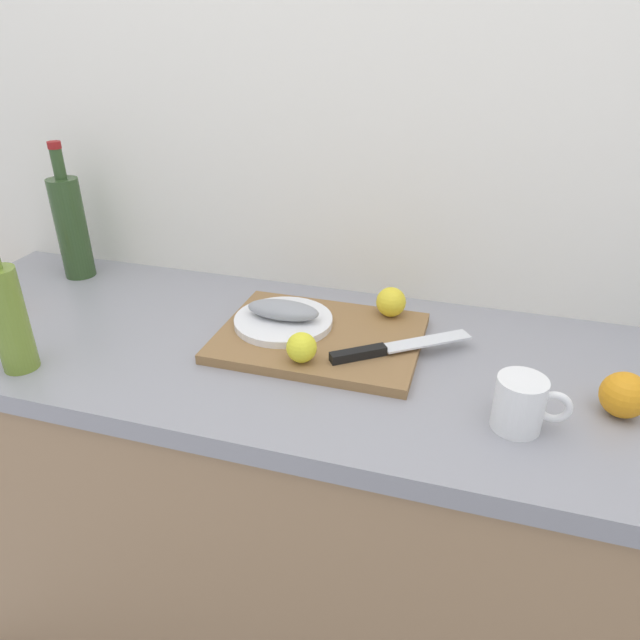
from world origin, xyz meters
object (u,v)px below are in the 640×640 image
object	(u,v)px
olive_oil_bottle	(8,317)
coffee_mug_0	(521,404)
cutting_board	(320,337)
white_plate	(283,321)
orange_0	(624,395)
chef_knife	(384,349)
wine_bottle	(71,226)
fish_fillet	(283,310)
lemon_0	(302,347)

from	to	relation	value
olive_oil_bottle	coffee_mug_0	distance (m)	0.90
cutting_board	white_plate	world-z (taller)	white_plate
cutting_board	orange_0	bearing A→B (deg)	-9.05
cutting_board	chef_knife	xyz separation A→B (m)	(0.14, -0.04, 0.02)
chef_knife	orange_0	world-z (taller)	orange_0
olive_oil_bottle	wine_bottle	world-z (taller)	wine_bottle
cutting_board	white_plate	bearing A→B (deg)	169.98
fish_fillet	olive_oil_bottle	bearing A→B (deg)	-147.79
fish_fillet	wine_bottle	world-z (taller)	wine_bottle
lemon_0	olive_oil_bottle	size ratio (longest dim) A/B	0.21
coffee_mug_0	lemon_0	bearing A→B (deg)	170.94
wine_bottle	orange_0	distance (m)	1.26
white_plate	chef_knife	size ratio (longest dim) A/B	0.81
coffee_mug_0	fish_fillet	bearing A→B (deg)	158.20
fish_fillet	wine_bottle	size ratio (longest dim) A/B	0.46
fish_fillet	chef_knife	distance (m)	0.23
white_plate	chef_knife	xyz separation A→B (m)	(0.22, -0.06, 0.00)
wine_bottle	olive_oil_bottle	bearing A→B (deg)	-66.92
fish_fillet	lemon_0	distance (m)	0.15
coffee_mug_0	orange_0	bearing A→B (deg)	27.55
lemon_0	orange_0	distance (m)	0.55
cutting_board	orange_0	distance (m)	0.56
wine_bottle	coffee_mug_0	world-z (taller)	wine_bottle
fish_fillet	olive_oil_bottle	world-z (taller)	olive_oil_bottle
white_plate	chef_knife	bearing A→B (deg)	-13.84
chef_knife	orange_0	xyz separation A→B (m)	(0.41, -0.05, 0.01)
fish_fillet	lemon_0	size ratio (longest dim) A/B	2.69
olive_oil_bottle	wine_bottle	size ratio (longest dim) A/B	0.80
cutting_board	chef_knife	world-z (taller)	chef_knife
coffee_mug_0	orange_0	size ratio (longest dim) A/B	1.55
white_plate	orange_0	bearing A→B (deg)	-9.18
lemon_0	olive_oil_bottle	distance (m)	0.53
chef_knife	olive_oil_bottle	xyz separation A→B (m)	(-0.65, -0.22, 0.08)
cutting_board	lemon_0	distance (m)	0.12
white_plate	fish_fillet	world-z (taller)	fish_fillet
lemon_0	coffee_mug_0	world-z (taller)	coffee_mug_0
cutting_board	olive_oil_bottle	size ratio (longest dim) A/B	1.51
cutting_board	fish_fillet	world-z (taller)	fish_fillet
coffee_mug_0	orange_0	xyz separation A→B (m)	(0.16, 0.09, -0.01)
cutting_board	lemon_0	xyz separation A→B (m)	(-0.00, -0.11, 0.04)
chef_knife	wine_bottle	distance (m)	0.85
chef_knife	coffee_mug_0	xyz separation A→B (m)	(0.25, -0.13, 0.02)
cutting_board	olive_oil_bottle	xyz separation A→B (m)	(-0.51, -0.26, 0.10)
olive_oil_bottle	orange_0	size ratio (longest dim) A/B	3.46
white_plate	wine_bottle	distance (m)	0.63
olive_oil_bottle	coffee_mug_0	world-z (taller)	olive_oil_bottle
fish_fillet	wine_bottle	xyz separation A→B (m)	(-0.60, 0.14, 0.08)
lemon_0	orange_0	xyz separation A→B (m)	(0.55, 0.02, -0.01)
wine_bottle	chef_knife	bearing A→B (deg)	-13.02
cutting_board	coffee_mug_0	distance (m)	0.42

